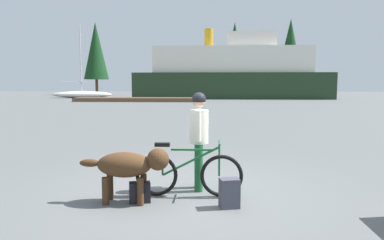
% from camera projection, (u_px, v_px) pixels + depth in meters
% --- Properties ---
extents(ground_plane, '(160.00, 160.00, 0.00)m').
position_uv_depth(ground_plane, '(189.00, 192.00, 5.88)').
color(ground_plane, '#595B5B').
extents(bicycle, '(1.74, 0.44, 0.90)m').
position_uv_depth(bicycle, '(188.00, 174.00, 5.62)').
color(bicycle, black).
rests_on(bicycle, ground_plane).
extents(person_cyclist, '(0.32, 0.53, 1.67)m').
position_uv_depth(person_cyclist, '(199.00, 132.00, 5.93)').
color(person_cyclist, '#19592D').
rests_on(person_cyclist, ground_plane).
extents(dog, '(1.38, 0.45, 0.85)m').
position_uv_depth(dog, '(130.00, 166.00, 5.31)').
color(dog, '#472D19').
rests_on(dog, ground_plane).
extents(backpack, '(0.32, 0.26, 0.43)m').
position_uv_depth(backpack, '(229.00, 193.00, 5.12)').
color(backpack, '#3F3F4C').
rests_on(backpack, ground_plane).
extents(handbag_pannier, '(0.35, 0.25, 0.31)m').
position_uv_depth(handbag_pannier, '(140.00, 192.00, 5.36)').
color(handbag_pannier, black).
rests_on(handbag_pannier, ground_plane).
extents(dock_pier, '(12.79, 2.69, 0.40)m').
position_uv_depth(dock_pier, '(137.00, 99.00, 36.70)').
color(dock_pier, brown).
rests_on(dock_pier, ground_plane).
extents(ferry_boat, '(24.18, 7.37, 8.79)m').
position_uv_depth(ferry_boat, '(232.00, 74.00, 44.78)').
color(ferry_boat, '#1E331E').
rests_on(ferry_boat, ground_plane).
extents(sailboat_moored, '(8.00, 2.24, 9.59)m').
position_uv_depth(sailboat_moored, '(82.00, 94.00, 46.01)').
color(sailboat_moored, silver).
rests_on(sailboat_moored, ground_plane).
extents(pine_tree_far_left, '(4.12, 4.12, 12.16)m').
position_uv_depth(pine_tree_far_left, '(96.00, 51.00, 58.84)').
color(pine_tree_far_left, '#4C331E').
rests_on(pine_tree_far_left, ground_plane).
extents(pine_tree_center, '(3.94, 3.94, 11.97)m').
position_uv_depth(pine_tree_center, '(235.00, 49.00, 58.23)').
color(pine_tree_center, '#4C331E').
rests_on(pine_tree_center, ground_plane).
extents(pine_tree_far_right, '(3.99, 3.99, 11.90)m').
position_uv_depth(pine_tree_far_right, '(290.00, 49.00, 54.46)').
color(pine_tree_far_right, '#4C331E').
rests_on(pine_tree_far_right, ground_plane).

